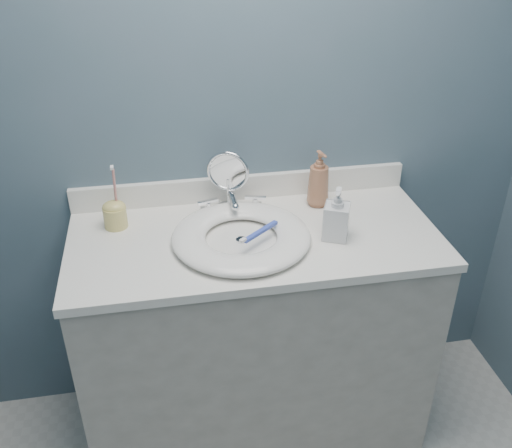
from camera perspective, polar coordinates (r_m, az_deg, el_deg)
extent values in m
cube|color=#485F6C|center=(1.99, -1.57, 10.94)|extent=(2.20, 0.02, 2.40)
cube|color=#B9B3A9|center=(2.15, -0.11, -11.45)|extent=(1.20, 0.55, 0.85)
cube|color=white|center=(1.89, -0.12, -1.50)|extent=(1.22, 0.57, 0.03)
cube|color=white|center=(2.08, -1.41, 3.70)|extent=(1.22, 0.02, 0.09)
cylinder|color=silver|center=(1.85, -1.48, -1.63)|extent=(0.04, 0.04, 0.01)
cube|color=silver|center=(2.02, -2.42, 1.55)|extent=(0.22, 0.05, 0.01)
cylinder|color=silver|center=(2.01, -2.44, 2.27)|extent=(0.03, 0.03, 0.06)
cylinder|color=silver|center=(1.96, -2.27, 2.35)|extent=(0.02, 0.09, 0.02)
sphere|color=silver|center=(1.92, -2.07, 1.72)|extent=(0.03, 0.03, 0.03)
cylinder|color=silver|center=(2.01, -4.83, 1.73)|extent=(0.02, 0.02, 0.03)
cube|color=silver|center=(2.00, -4.86, 2.25)|extent=(0.08, 0.03, 0.01)
cylinder|color=silver|center=(2.03, -0.05, 2.15)|extent=(0.02, 0.02, 0.03)
cube|color=silver|center=(2.02, -0.05, 2.68)|extent=(0.08, 0.03, 0.01)
cylinder|color=silver|center=(2.04, -2.73, 1.70)|extent=(0.08, 0.08, 0.01)
cylinder|color=silver|center=(2.01, -2.77, 3.08)|extent=(0.01, 0.01, 0.11)
torus|color=silver|center=(1.97, -2.83, 5.28)|extent=(0.14, 0.06, 0.15)
cylinder|color=white|center=(1.97, -2.83, 5.28)|extent=(0.12, 0.05, 0.12)
imported|color=#9C6446|center=(2.03, 6.29, 4.52)|extent=(0.09, 0.09, 0.20)
imported|color=silver|center=(1.84, 8.09, 1.03)|extent=(0.11, 0.11, 0.18)
cylinder|color=#D5C36A|center=(1.97, -13.89, 0.68)|extent=(0.08, 0.08, 0.07)
ellipsoid|color=#D5C36A|center=(1.95, -14.02, 1.62)|extent=(0.08, 0.07, 0.05)
cylinder|color=tan|center=(1.92, -13.92, 3.44)|extent=(0.02, 0.03, 0.15)
cube|color=white|center=(1.88, -14.23, 5.49)|extent=(0.01, 0.02, 0.01)
cube|color=#364CC0|center=(1.81, 0.47, -0.77)|extent=(0.13, 0.11, 0.01)
cube|color=white|center=(1.76, -1.32, -1.64)|extent=(0.03, 0.02, 0.01)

